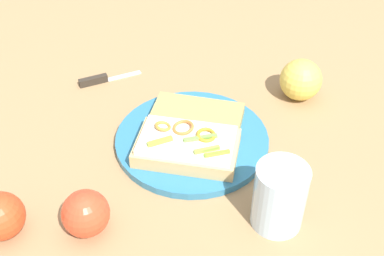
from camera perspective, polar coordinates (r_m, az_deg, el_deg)
ground_plane at (r=0.86m, az=0.00°, el=-1.69°), size 2.00×2.00×0.00m
plate at (r=0.86m, az=0.00°, el=-1.35°), size 0.26×0.26×0.01m
sandwich at (r=0.81m, az=-0.57°, el=-2.03°), size 0.19×0.19×0.04m
bread_slice_side at (r=0.88m, az=0.53°, el=1.27°), size 0.18×0.18×0.02m
apple_0 at (r=0.73m, az=-12.05°, el=-9.52°), size 0.08×0.08×0.07m
apple_1 at (r=0.97m, az=12.31°, el=5.40°), size 0.09×0.09×0.08m
apple_2 at (r=0.76m, az=-21.05°, el=-9.38°), size 0.08×0.08×0.07m
drinking_glass at (r=0.72m, az=9.95°, el=-7.74°), size 0.08×0.08×0.10m
knife at (r=1.02m, az=-10.41°, el=5.48°), size 0.03×0.13×0.02m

